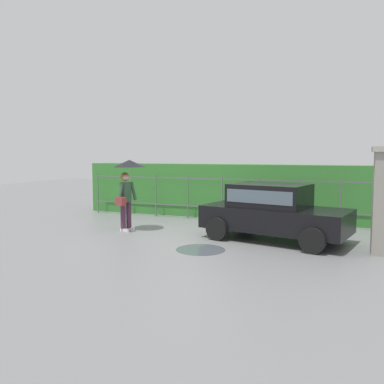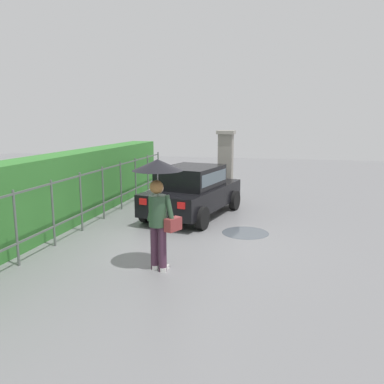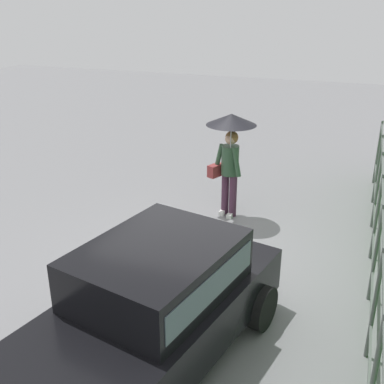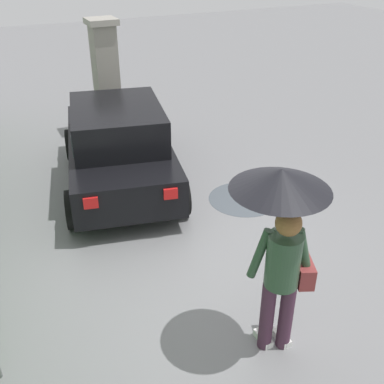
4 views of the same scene
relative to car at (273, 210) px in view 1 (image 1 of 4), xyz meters
name	(u,v)px [view 1 (image 1 of 4)]	position (x,y,z in m)	size (l,w,h in m)	color
ground_plane	(183,236)	(-2.37, -0.45, -0.80)	(40.00, 40.00, 0.00)	slate
car	(273,210)	(0.00, 0.00, 0.00)	(3.96, 2.47, 1.48)	black
pedestrian	(128,179)	(-4.17, -0.34, 0.73)	(0.94, 0.94, 2.09)	#47283D
fence_section	(240,197)	(-1.52, 2.38, 0.02)	(11.33, 0.05, 1.50)	#59605B
hedge_row	(246,191)	(-1.52, 3.19, 0.15)	(12.28, 0.90, 1.90)	#387F33
puddle_near	(201,250)	(-1.38, -1.69, -0.80)	(1.17, 1.17, 0.00)	#4C545B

